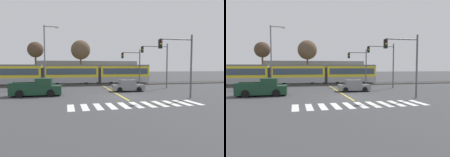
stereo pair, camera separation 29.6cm
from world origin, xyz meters
The scene contains 26 objects.
ground_plane centered at (0.00, 0.00, 0.00)m, with size 200.00×200.00×0.00m, color #3D3D3F.
track_bed centered at (0.00, 15.28, 0.09)m, with size 120.00×4.00×0.18m, color #4C4742.
rail_near centered at (0.00, 14.56, 0.23)m, with size 120.00×0.08×0.10m, color #939399.
rail_far centered at (0.00, 16.00, 0.23)m, with size 120.00×0.08×0.10m, color #939399.
light_rail_tram centered at (-5.12, 15.27, 2.05)m, with size 28.00×2.64×3.43m.
crosswalk_stripe_0 centered at (-5.50, -4.41, 0.00)m, with size 0.56×2.80×0.01m, color silver.
crosswalk_stripe_1 centered at (-4.40, -4.40, 0.00)m, with size 0.56×2.80×0.01m, color silver.
crosswalk_stripe_2 centered at (-3.30, -4.38, 0.00)m, with size 0.56×2.80×0.01m, color silver.
crosswalk_stripe_3 centered at (-2.20, -4.36, 0.00)m, with size 0.56×2.80×0.01m, color silver.
crosswalk_stripe_4 centered at (-1.10, -4.35, 0.00)m, with size 0.56×2.80×0.01m, color silver.
crosswalk_stripe_5 centered at (0.00, -4.33, 0.00)m, with size 0.56×2.80×0.01m, color silver.
crosswalk_stripe_6 centered at (1.10, -4.31, 0.00)m, with size 0.56×2.80×0.01m, color silver.
crosswalk_stripe_7 centered at (2.20, -4.29, 0.00)m, with size 0.56×2.80×0.01m, color silver.
crosswalk_stripe_8 centered at (3.30, -4.28, 0.00)m, with size 0.56×2.80×0.01m, color silver.
crosswalk_stripe_9 centered at (4.40, -4.26, 0.00)m, with size 0.56×2.80×0.01m, color silver.
crosswalk_stripe_10 centered at (5.50, -4.24, 0.00)m, with size 0.56×2.80×0.01m, color silver.
lane_centre_line centered at (0.00, 5.47, 0.00)m, with size 0.20×15.60×0.01m, color gold.
sedan_crossing centered at (2.04, 4.92, 0.70)m, with size 4.32×2.16×1.52m.
pickup_truck centered at (-9.05, 2.98, 0.84)m, with size 5.41×2.26×1.98m.
traffic_light_near_right centered at (5.63, -1.88, 4.28)m, with size 3.75×0.38×6.55m.
traffic_light_mid_right centered at (7.60, 7.45, 4.44)m, with size 4.25×0.38×6.73m.
traffic_light_far_right centered at (4.97, 11.37, 3.96)m, with size 3.25×0.38×6.12m.
street_lamp_west centered at (-9.09, 12.23, 5.44)m, with size 2.28×0.28×9.67m.
bare_tree_far_west centered at (-11.71, 19.37, 6.36)m, with size 2.93×2.93×7.90m.
bare_tree_west centered at (-3.31, 19.48, 6.52)m, with size 3.80×3.80×8.46m.
building_backdrop_far centered at (-1.24, 26.78, 2.26)m, with size 22.31×6.00×4.52m, color gray.
Camera 1 is at (-5.60, -20.43, 3.29)m, focal length 32.00 mm.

